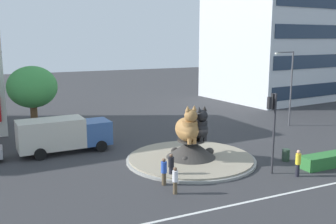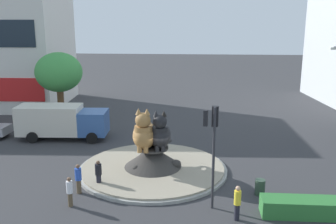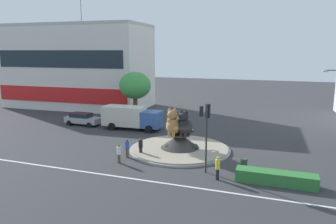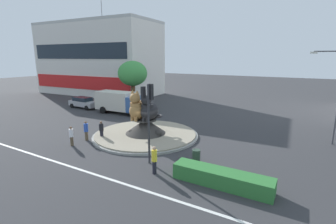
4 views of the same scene
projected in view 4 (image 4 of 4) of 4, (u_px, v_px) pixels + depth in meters
name	position (u px, v px, depth m)	size (l,w,h in m)	color
ground_plane	(146.00, 136.00, 22.63)	(160.00, 160.00, 0.00)	#333335
lane_centreline	(77.00, 168.00, 16.00)	(112.00, 0.20, 0.01)	silver
roundabout_island	(146.00, 131.00, 22.52)	(9.59, 9.59, 1.61)	gray
cat_statue_tabby	(139.00, 108.00, 22.02)	(1.72, 2.68, 2.73)	#9E703D
cat_statue_black	(149.00, 110.00, 21.75)	(1.68, 2.72, 2.55)	black
traffic_light_mast	(149.00, 106.00, 16.10)	(0.77, 0.47, 5.41)	#2D2D33
shophouse_block	(99.00, 59.00, 48.39)	(24.14, 11.92, 17.74)	silver
clipped_hedge_strip	(222.00, 178.00, 13.79)	(5.62, 1.20, 0.90)	#2D7033
broadleaf_tree_behind_island	(133.00, 74.00, 35.49)	(4.25, 4.25, 6.61)	brown
streetlight_arm	(336.00, 91.00, 19.62)	(2.48, 0.38, 7.66)	#4C4C51
pedestrian_white_shirt	(71.00, 135.00, 19.97)	(0.33, 0.33, 1.64)	brown
pedestrian_blue_shirt	(86.00, 130.00, 21.28)	(0.37, 0.37, 1.73)	brown
pedestrian_yellow_shirt	(154.00, 159.00, 15.11)	(0.34, 0.34, 1.80)	black
pedestrian_black_shirt	(101.00, 130.00, 21.61)	(0.39, 0.39, 1.63)	black
sedan_on_far_lane	(84.00, 102.00, 34.88)	(4.69, 2.05, 1.55)	#99999E
delivery_box_truck	(121.00, 102.00, 31.49)	(7.26, 2.92, 2.76)	#335693
litter_bin	(196.00, 156.00, 16.89)	(0.56, 0.56, 0.90)	#2D4233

